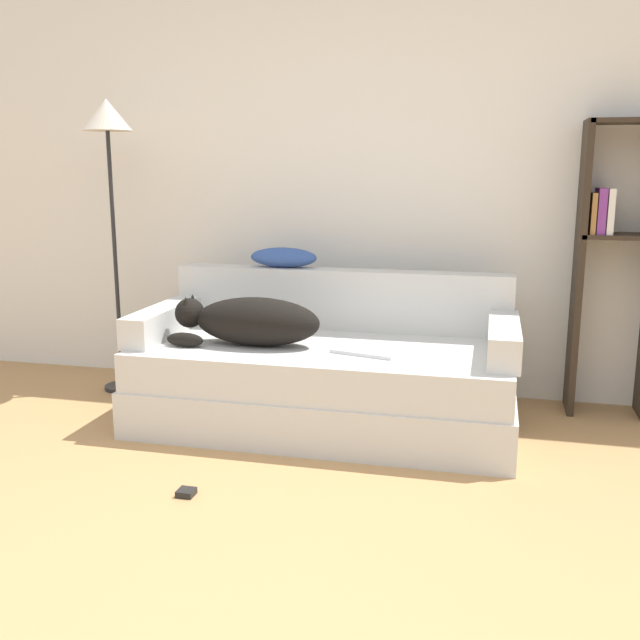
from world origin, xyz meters
TOP-DOWN VIEW (x-y plane):
  - ground_plane at (0.00, 0.00)m, footprint 20.00×20.00m
  - wall_back at (0.00, 2.51)m, footprint 6.99×0.06m
  - couch at (-0.03, 1.76)m, footprint 1.96×0.93m
  - couch_backrest at (-0.03, 2.16)m, footprint 1.92×0.15m
  - couch_arm_left at (-0.94, 1.75)m, footprint 0.15×0.74m
  - couch_arm_right at (0.87, 1.75)m, footprint 0.15×0.74m
  - dog at (-0.40, 1.66)m, footprint 0.79×0.30m
  - laptop at (0.22, 1.65)m, footprint 0.37×0.28m
  - throw_pillow at (-0.37, 2.17)m, footprint 0.39×0.15m
  - bookshelf at (1.44, 2.33)m, footprint 0.42×0.26m
  - floor_lamp at (-1.40, 2.09)m, footprint 0.28×0.28m
  - power_adapter at (-0.40, 0.80)m, footprint 0.07×0.07m

SIDE VIEW (x-z plane):
  - ground_plane at x=0.00m, z-range 0.00..0.00m
  - power_adapter at x=-0.40m, z-range 0.00..0.03m
  - couch at x=-0.03m, z-range 0.00..0.44m
  - laptop at x=0.22m, z-range 0.44..0.46m
  - couch_arm_left at x=-0.94m, z-range 0.44..0.60m
  - couch_arm_right at x=0.87m, z-range 0.44..0.60m
  - dog at x=-0.40m, z-range 0.44..0.70m
  - couch_backrest at x=-0.03m, z-range 0.44..0.78m
  - throw_pillow at x=-0.37m, z-range 0.78..0.90m
  - bookshelf at x=1.44m, z-range 0.10..1.70m
  - wall_back at x=0.00m, z-range 0.00..2.70m
  - floor_lamp at x=-1.40m, z-range 0.62..2.36m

